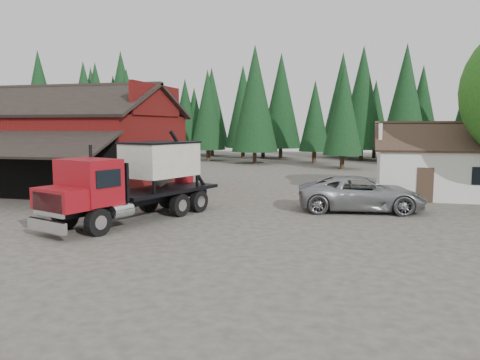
# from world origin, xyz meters

# --- Properties ---
(ground) EXTENTS (120.00, 120.00, 0.00)m
(ground) POSITION_xyz_m (0.00, 0.00, 0.00)
(ground) COLOR #443F36
(ground) RESTS_ON ground
(red_barn) EXTENTS (12.80, 13.63, 7.18)m
(red_barn) POSITION_xyz_m (-11.00, 9.90, 2.69)
(red_barn) COLOR maroon
(red_barn) RESTS_ON ground
(farmhouse) EXTENTS (8.60, 6.42, 4.65)m
(farmhouse) POSITION_xyz_m (13.00, 13.00, 1.67)
(farmhouse) COLOR silver
(farmhouse) RESTS_ON ground
(conifer_backdrop) EXTENTS (76.00, 16.00, 16.00)m
(conifer_backdrop) POSITION_xyz_m (0.00, 42.00, 0.00)
(conifer_backdrop) COLOR black
(conifer_backdrop) RESTS_ON ground
(near_pine_a) EXTENTS (4.40, 4.40, 11.40)m
(near_pine_a) POSITION_xyz_m (-22.00, 28.00, 6.39)
(near_pine_a) COLOR #382619
(near_pine_a) RESTS_ON ground
(near_pine_b) EXTENTS (3.96, 3.96, 10.40)m
(near_pine_b) POSITION_xyz_m (6.00, 30.00, 5.89)
(near_pine_b) COLOR #382619
(near_pine_b) RESTS_ON ground
(near_pine_d) EXTENTS (5.28, 5.28, 13.40)m
(near_pine_d) POSITION_xyz_m (-4.00, 34.00, 7.39)
(near_pine_d) COLOR #382619
(near_pine_d) RESTS_ON ground
(feed_truck) EXTENTS (5.43, 9.52, 4.17)m
(feed_truck) POSITION_xyz_m (-2.07, 1.23, 1.95)
(feed_truck) COLOR black
(feed_truck) RESTS_ON ground
(silver_car) EXTENTS (6.77, 3.83, 1.78)m
(silver_car) POSITION_xyz_m (8.00, 6.34, 0.89)
(silver_car) COLOR #96979C
(silver_car) RESTS_ON ground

